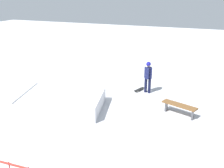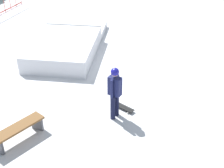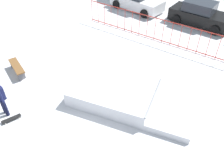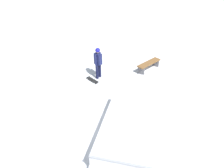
# 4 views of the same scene
# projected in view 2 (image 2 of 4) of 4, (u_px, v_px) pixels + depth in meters

# --- Properties ---
(ground_plane) EXTENTS (60.00, 60.00, 0.00)m
(ground_plane) POSITION_uv_depth(u_px,v_px,m) (80.00, 62.00, 12.73)
(ground_plane) COLOR silver
(skate_ramp) EXTENTS (5.86, 3.79, 0.74)m
(skate_ramp) POSITION_uv_depth(u_px,v_px,m) (67.00, 45.00, 13.45)
(skate_ramp) COLOR silver
(skate_ramp) RESTS_ON ground
(skater) EXTENTS (0.43, 0.41, 1.73)m
(skater) POSITION_uv_depth(u_px,v_px,m) (115.00, 89.00, 9.12)
(skater) COLOR black
(skater) RESTS_ON ground
(skateboard) EXTENTS (0.46, 0.82, 0.09)m
(skateboard) POSITION_uv_depth(u_px,v_px,m) (123.00, 107.00, 9.95)
(skateboard) COLOR black
(skateboard) RESTS_ON ground
(park_bench) EXTENTS (1.64, 0.93, 0.48)m
(park_bench) POSITION_uv_depth(u_px,v_px,m) (17.00, 131.00, 8.52)
(park_bench) COLOR brown
(park_bench) RESTS_ON ground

